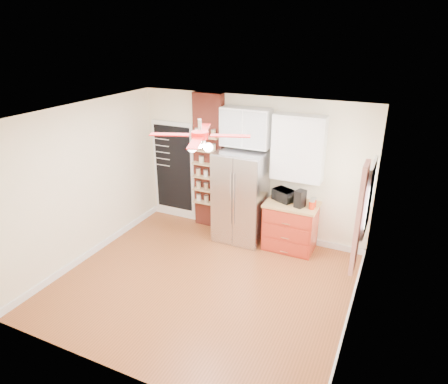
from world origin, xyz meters
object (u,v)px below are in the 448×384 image
at_px(fridge, 241,197).
at_px(coffee_maker, 300,199).
at_px(ceiling_fan, 200,136).
at_px(toaster_oven, 284,195).
at_px(canister_left, 312,205).
at_px(pantry_jar_oats, 202,160).
at_px(red_cabinet, 290,226).

bearing_deg(fridge, coffee_maker, -1.76).
xyz_separation_m(ceiling_fan, coffee_maker, (1.08, 1.60, -1.37)).
bearing_deg(toaster_oven, canister_left, 9.84).
height_order(canister_left, pantry_jar_oats, pantry_jar_oats).
bearing_deg(ceiling_fan, canister_left, 51.03).
bearing_deg(red_cabinet, ceiling_fan, -118.71).
distance_m(toaster_oven, canister_left, 0.57).
relative_size(coffee_maker, canister_left, 2.19).
bearing_deg(coffee_maker, canister_left, 18.24).
bearing_deg(ceiling_fan, toaster_oven, 66.86).
xyz_separation_m(red_cabinet, coffee_maker, (0.16, -0.08, 0.60)).
relative_size(fridge, ceiling_fan, 1.25).
bearing_deg(pantry_jar_oats, red_cabinet, -3.73).
bearing_deg(red_cabinet, coffee_maker, -27.72).
xyz_separation_m(fridge, pantry_jar_oats, (-0.90, 0.17, 0.56)).
height_order(fridge, red_cabinet, fridge).
bearing_deg(red_cabinet, canister_left, -12.99).
bearing_deg(coffee_maker, ceiling_fan, -105.73).
distance_m(toaster_oven, pantry_jar_oats, 1.75).
distance_m(fridge, toaster_oven, 0.81).
xyz_separation_m(red_cabinet, canister_left, (0.37, -0.09, 0.52)).
relative_size(fridge, canister_left, 12.49).
height_order(red_cabinet, coffee_maker, coffee_maker).
height_order(fridge, pantry_jar_oats, fridge).
relative_size(toaster_oven, pantry_jar_oats, 3.16).
height_order(fridge, canister_left, fridge).
xyz_separation_m(ceiling_fan, pantry_jar_oats, (-0.95, 1.80, -0.99)).
xyz_separation_m(toaster_oven, canister_left, (0.55, -0.15, -0.04)).
distance_m(fridge, ceiling_fan, 2.25).
height_order(red_cabinet, toaster_oven, toaster_oven).
xyz_separation_m(ceiling_fan, canister_left, (1.29, 1.59, -1.45)).
height_order(toaster_oven, coffee_maker, coffee_maker).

